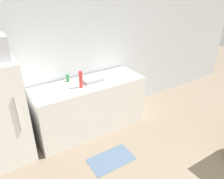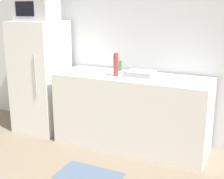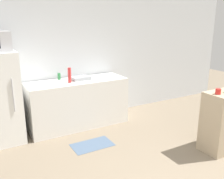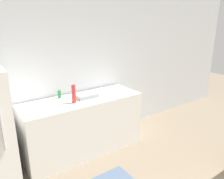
% 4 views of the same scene
% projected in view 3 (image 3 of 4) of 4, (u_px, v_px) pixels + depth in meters
% --- Properties ---
extents(wall_back, '(8.00, 0.06, 2.60)m').
position_uv_depth(wall_back, '(78.00, 57.00, 5.08)').
color(wall_back, silver).
rests_on(wall_back, ground_plane).
extents(counter, '(1.91, 0.67, 0.92)m').
position_uv_depth(counter, '(78.00, 103.00, 4.88)').
color(counter, silver).
rests_on(counter, ground_plane).
extents(sink_basin, '(0.34, 0.28, 0.06)m').
position_uv_depth(sink_basin, '(80.00, 78.00, 4.83)').
color(sink_basin, '#9EA3A8').
rests_on(sink_basin, counter).
extents(bottle_tall, '(0.06, 0.06, 0.28)m').
position_uv_depth(bottle_tall, '(70.00, 75.00, 4.56)').
color(bottle_tall, red).
rests_on(bottle_tall, counter).
extents(bottle_short, '(0.06, 0.06, 0.13)m').
position_uv_depth(bottle_short, '(59.00, 76.00, 4.81)').
color(bottle_short, '#2D7F42').
rests_on(bottle_short, counter).
extents(jar, '(0.08, 0.08, 0.08)m').
position_uv_depth(jar, '(218.00, 91.00, 3.70)').
color(jar, red).
rests_on(jar, shelf_cabinet).
extents(kitchen_rug, '(0.68, 0.41, 0.01)m').
position_uv_depth(kitchen_rug, '(92.00, 145.00, 4.20)').
color(kitchen_rug, slate).
rests_on(kitchen_rug, ground_plane).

